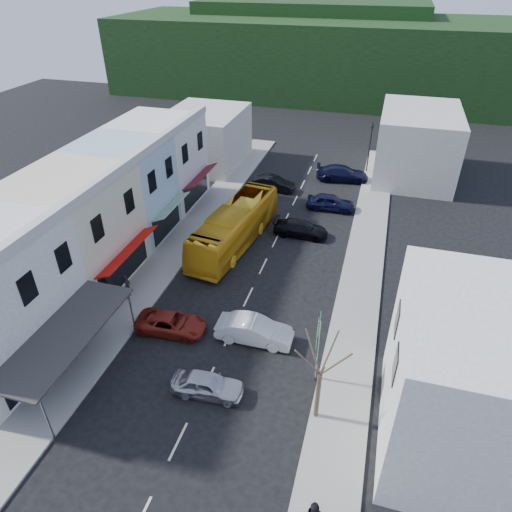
# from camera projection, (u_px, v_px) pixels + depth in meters

# --- Properties ---
(ground) EXTENTS (120.00, 120.00, 0.00)m
(ground) POSITION_uv_depth(u_px,v_px,m) (230.00, 334.00, 29.04)
(ground) COLOR black
(ground) RESTS_ON ground
(sidewalk_left) EXTENTS (3.00, 52.00, 0.15)m
(sidewalk_left) POSITION_uv_depth(u_px,v_px,m) (184.00, 239.00, 38.78)
(sidewalk_left) COLOR gray
(sidewalk_left) RESTS_ON ground
(sidewalk_right) EXTENTS (3.00, 52.00, 0.15)m
(sidewalk_right) POSITION_uv_depth(u_px,v_px,m) (363.00, 266.00, 35.31)
(sidewalk_right) COLOR gray
(sidewalk_right) RESTS_ON ground
(shopfront_row) EXTENTS (8.25, 30.00, 8.00)m
(shopfront_row) POSITION_uv_depth(u_px,v_px,m) (90.00, 217.00, 33.77)
(shopfront_row) COLOR beige
(shopfront_row) RESTS_ON ground
(right_building) EXTENTS (8.00, 9.00, 8.00)m
(right_building) POSITION_uv_depth(u_px,v_px,m) (483.00, 384.00, 20.51)
(right_building) COLOR beige
(right_building) RESTS_ON ground
(distant_block_left) EXTENTS (8.00, 10.00, 6.00)m
(distant_block_left) POSITION_uv_depth(u_px,v_px,m) (206.00, 138.00, 51.91)
(distant_block_left) COLOR #B7B2A8
(distant_block_left) RESTS_ON ground
(distant_block_right) EXTENTS (8.00, 12.00, 7.00)m
(distant_block_right) POSITION_uv_depth(u_px,v_px,m) (417.00, 144.00, 48.73)
(distant_block_right) COLOR #B7B2A8
(distant_block_right) RESTS_ON ground
(hillside) EXTENTS (80.00, 26.00, 14.00)m
(hillside) POSITION_uv_depth(u_px,v_px,m) (343.00, 52.00, 78.10)
(hillside) COLOR black
(hillside) RESTS_ON ground
(bus) EXTENTS (3.93, 11.82, 3.10)m
(bus) POSITION_uv_depth(u_px,v_px,m) (235.00, 228.00, 37.41)
(bus) COLOR gold
(bus) RESTS_ON ground
(car_silver) EXTENTS (4.51, 2.10, 1.40)m
(car_silver) POSITION_uv_depth(u_px,v_px,m) (208.00, 384.00, 24.73)
(car_silver) COLOR silver
(car_silver) RESTS_ON ground
(car_white) EXTENTS (4.43, 1.88, 1.40)m
(car_white) POSITION_uv_depth(u_px,v_px,m) (254.00, 331.00, 28.24)
(car_white) COLOR silver
(car_white) RESTS_ON ground
(car_red) EXTENTS (4.72, 2.21, 1.40)m
(car_red) POSITION_uv_depth(u_px,v_px,m) (171.00, 322.00, 28.93)
(car_red) COLOR maroon
(car_red) RESTS_ON ground
(car_black_near) EXTENTS (4.50, 1.85, 1.40)m
(car_black_near) POSITION_uv_depth(u_px,v_px,m) (301.00, 228.00, 39.05)
(car_black_near) COLOR black
(car_black_near) RESTS_ON ground
(car_navy_mid) EXTENTS (4.45, 1.92, 1.40)m
(car_navy_mid) POSITION_uv_depth(u_px,v_px,m) (330.00, 203.00, 43.13)
(car_navy_mid) COLOR black
(car_navy_mid) RESTS_ON ground
(car_black_far) EXTENTS (4.55, 2.20, 1.40)m
(car_black_far) POSITION_uv_depth(u_px,v_px,m) (274.00, 184.00, 46.82)
(car_black_far) COLOR black
(car_black_far) RESTS_ON ground
(car_navy_far) EXTENTS (4.71, 2.45, 1.40)m
(car_navy_far) POSITION_uv_depth(u_px,v_px,m) (342.00, 174.00, 48.88)
(car_navy_far) COLOR black
(car_navy_far) RESTS_ON ground
(pedestrian_left) EXTENTS (0.56, 0.69, 1.70)m
(pedestrian_left) POSITION_uv_depth(u_px,v_px,m) (127.00, 287.00, 31.60)
(pedestrian_left) COLOR black
(pedestrian_left) RESTS_ON sidewalk_left
(direction_sign) EXTENTS (0.59, 2.00, 4.34)m
(direction_sign) POSITION_uv_depth(u_px,v_px,m) (317.00, 352.00, 24.74)
(direction_sign) COLOR #135928
(direction_sign) RESTS_ON ground
(street_tree) EXTENTS (3.37, 3.37, 6.35)m
(street_tree) POSITION_uv_depth(u_px,v_px,m) (320.00, 375.00, 22.07)
(street_tree) COLOR #3D3226
(street_tree) RESTS_ON ground
(traffic_signal) EXTENTS (1.13, 1.40, 5.59)m
(traffic_signal) POSITION_uv_depth(u_px,v_px,m) (370.00, 148.00, 49.60)
(traffic_signal) COLOR black
(traffic_signal) RESTS_ON ground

